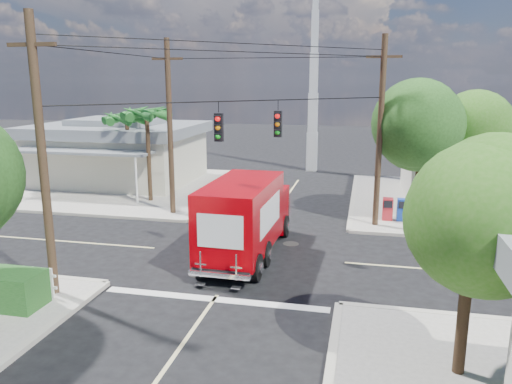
% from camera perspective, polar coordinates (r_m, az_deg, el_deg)
% --- Properties ---
extents(ground, '(120.00, 120.00, 0.00)m').
position_cam_1_polar(ground, '(20.49, -1.22, -7.22)').
color(ground, black).
rests_on(ground, ground).
extents(sidewalk_ne, '(14.12, 14.12, 0.14)m').
position_cam_1_polar(sidewalk_ne, '(31.03, 23.84, -1.27)').
color(sidewalk_ne, gray).
rests_on(sidewalk_ne, ground).
extents(sidewalk_nw, '(14.12, 14.12, 0.14)m').
position_cam_1_polar(sidewalk_nw, '(34.10, -14.79, 0.58)').
color(sidewalk_nw, gray).
rests_on(sidewalk_nw, ground).
extents(road_markings, '(32.00, 32.00, 0.01)m').
position_cam_1_polar(road_markings, '(19.15, -2.27, -8.67)').
color(road_markings, beige).
rests_on(road_markings, ground).
extents(building_ne, '(11.80, 10.20, 4.50)m').
position_cam_1_polar(building_ne, '(32.03, 26.67, 2.97)').
color(building_ne, silver).
rests_on(building_ne, sidewalk_ne).
extents(building_nw, '(10.80, 10.20, 4.30)m').
position_cam_1_polar(building_nw, '(35.63, -15.44, 4.56)').
color(building_nw, beige).
rests_on(building_nw, sidewalk_nw).
extents(radio_tower, '(0.80, 0.80, 17.00)m').
position_cam_1_polar(radio_tower, '(38.95, 6.56, 10.64)').
color(radio_tower, silver).
rests_on(radio_tower, ground).
extents(tree_ne_front, '(4.21, 4.14, 6.66)m').
position_cam_1_polar(tree_ne_front, '(25.70, 18.44, 7.11)').
color(tree_ne_front, '#422D1C').
rests_on(tree_ne_front, sidewalk_ne).
extents(tree_ne_back, '(3.77, 3.66, 5.82)m').
position_cam_1_polar(tree_ne_back, '(28.30, 23.18, 6.01)').
color(tree_ne_back, '#422D1C').
rests_on(tree_ne_back, sidewalk_ne).
extents(tree_se, '(3.67, 3.54, 5.62)m').
position_cam_1_polar(tree_se, '(12.09, 23.66, -2.46)').
color(tree_se, '#422D1C').
rests_on(tree_se, sidewalk_se).
extents(palm_nw_front, '(3.01, 3.08, 5.59)m').
position_cam_1_polar(palm_nw_front, '(28.93, -12.38, 8.56)').
color(palm_nw_front, '#422D1C').
rests_on(palm_nw_front, sidewalk_nw).
extents(palm_nw_back, '(3.01, 3.08, 5.19)m').
position_cam_1_polar(palm_nw_back, '(31.17, -14.57, 8.04)').
color(palm_nw_back, '#422D1C').
rests_on(palm_nw_back, sidewalk_nw).
extents(utility_poles, '(12.00, 10.68, 9.00)m').
position_cam_1_polar(utility_poles, '(21.36, -4.41, 6.46)').
color(utility_poles, '#473321').
rests_on(utility_poles, ground).
extents(vending_boxes, '(1.90, 0.50, 1.10)m').
position_cam_1_polar(vending_boxes, '(25.77, 16.36, -1.96)').
color(vending_boxes, red).
rests_on(vending_boxes, sidewalk_ne).
extents(delivery_truck, '(2.56, 7.42, 3.17)m').
position_cam_1_polar(delivery_truck, '(20.02, -1.15, -2.86)').
color(delivery_truck, black).
rests_on(delivery_truck, ground).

